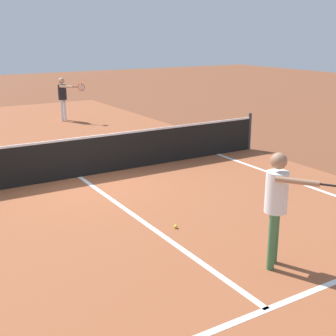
# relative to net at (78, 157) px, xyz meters

# --- Properties ---
(ground_plane) EXTENTS (60.00, 60.00, 0.00)m
(ground_plane) POSITION_rel_net_xyz_m (0.00, 0.00, -0.49)
(ground_plane) COLOR brown
(court_surface_inbounds) EXTENTS (10.62, 24.40, 0.00)m
(court_surface_inbounds) POSITION_rel_net_xyz_m (0.00, 0.00, -0.49)
(court_surface_inbounds) COLOR #9E5433
(court_surface_inbounds) RESTS_ON ground_plane
(line_service_near) EXTENTS (8.22, 0.10, 0.01)m
(line_service_near) POSITION_rel_net_xyz_m (0.00, -6.40, -0.49)
(line_service_near) COLOR white
(line_service_near) RESTS_ON ground_plane
(line_center_service) EXTENTS (0.10, 6.40, 0.01)m
(line_center_service) POSITION_rel_net_xyz_m (0.00, -3.20, -0.49)
(line_center_service) COLOR white
(line_center_service) RESTS_ON ground_plane
(net) EXTENTS (10.59, 0.09, 1.07)m
(net) POSITION_rel_net_xyz_m (0.00, 0.00, 0.00)
(net) COLOR #33383D
(net) RESTS_ON ground_plane
(player_near) EXTENTS (0.67, 1.14, 1.72)m
(player_near) POSITION_rel_net_xyz_m (0.85, -5.62, 0.58)
(player_near) COLOR #3F7247
(player_near) RESTS_ON ground_plane
(player_far) EXTENTS (0.75, 1.05, 1.66)m
(player_far) POSITION_rel_net_xyz_m (2.18, 7.30, 0.54)
(player_far) COLOR white
(player_far) RESTS_ON ground_plane
(tennis_ball_mid_court) EXTENTS (0.07, 0.07, 0.07)m
(tennis_ball_mid_court) POSITION_rel_net_xyz_m (0.35, -3.73, -0.46)
(tennis_ball_mid_court) COLOR #CCE033
(tennis_ball_mid_court) RESTS_ON ground_plane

